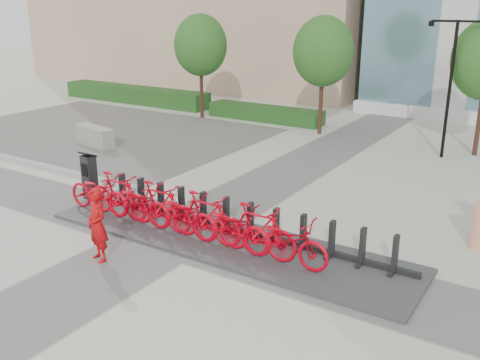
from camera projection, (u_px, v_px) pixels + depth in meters
The scene contains 22 objects.
ground at pixel (175, 234), 13.51m from camera, with size 120.00×120.00×0.00m, color #B9BCA6.
gravel_patch at pixel (101, 132), 24.22m from camera, with size 14.00×14.00×0.00m, color #4C4741.
curb at pixel (0, 156), 20.12m from camera, with size 14.00×0.25×0.15m, color #989898.
hedge_a at pixel (135, 95), 31.32m from camera, with size 10.00×1.40×0.90m, color #1B421E.
hedge_b at pixel (265, 113), 26.51m from camera, with size 6.00×1.20×0.70m, color #1B421E.
tree_0 at pixel (201, 45), 26.06m from camera, with size 2.60×2.60×5.10m.
tree_1 at pixel (323, 52), 22.74m from camera, with size 2.60×2.60×5.10m.
streetlamp at pixel (452, 74), 19.27m from camera, with size 2.00×0.20×5.00m.
dock_pad at pixel (224, 240), 13.07m from camera, with size 9.60×2.40×0.08m, color #3C3C3F.
dock_rail_posts at pixel (237, 217), 13.28m from camera, with size 8.02×0.50×0.85m, color black, non-canonical shape.
bike_0 at pixel (99, 192), 14.60m from camera, with size 0.73×2.09×1.10m, color #C70012.
bike_1 at pixel (118, 195), 14.21m from camera, with size 0.57×2.03×1.22m, color #C70012.
bike_2 at pixel (138, 203), 13.86m from camera, with size 0.73×2.09×1.10m, color #C70012.
bike_3 at pixel (159, 206), 13.48m from camera, with size 0.57×2.03×1.22m, color #C70012.
bike_4 at pixel (181, 214), 13.13m from camera, with size 0.73×2.09×1.10m, color #C70012.
bike_5 at pixel (205, 217), 12.74m from camera, with size 0.57×2.03×1.22m, color #C70012.
bike_6 at pixel (230, 226), 12.39m from camera, with size 0.73×2.09×1.10m, color #C70012.
bike_7 at pixel (257, 231), 12.00m from camera, with size 0.57×2.03×1.22m, color #C70012.
bike_8 at pixel (285, 240), 11.66m from camera, with size 0.73×2.09×1.10m, color #C70012.
kiosk at pixel (89, 176), 15.54m from camera, with size 0.47×0.41×1.43m.
worker_red at pixel (97, 225), 11.90m from camera, with size 0.62×0.41×1.71m, color #B6080C.
jersey_barrier at pixel (95, 136), 21.76m from camera, with size 2.04×0.56×0.79m, color gray.
Camera 1 is at (8.06, -9.55, 5.55)m, focal length 40.00 mm.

